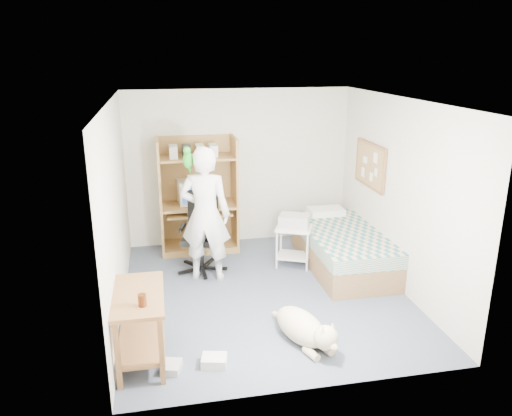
# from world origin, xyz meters

# --- Properties ---
(floor) EXTENTS (4.00, 4.00, 0.00)m
(floor) POSITION_xyz_m (0.00, 0.00, 0.00)
(floor) COLOR #4C5668
(floor) RESTS_ON ground
(wall_back) EXTENTS (3.60, 0.02, 2.50)m
(wall_back) POSITION_xyz_m (0.00, 2.00, 1.25)
(wall_back) COLOR beige
(wall_back) RESTS_ON floor
(wall_right) EXTENTS (0.02, 4.00, 2.50)m
(wall_right) POSITION_xyz_m (1.80, 0.00, 1.25)
(wall_right) COLOR beige
(wall_right) RESTS_ON floor
(wall_left) EXTENTS (0.02, 4.00, 2.50)m
(wall_left) POSITION_xyz_m (-1.80, 0.00, 1.25)
(wall_left) COLOR beige
(wall_left) RESTS_ON floor
(ceiling) EXTENTS (3.60, 4.00, 0.02)m
(ceiling) POSITION_xyz_m (0.00, 0.00, 2.50)
(ceiling) COLOR white
(ceiling) RESTS_ON wall_back
(computer_hutch) EXTENTS (1.20, 0.63, 1.80)m
(computer_hutch) POSITION_xyz_m (-0.70, 1.74, 0.82)
(computer_hutch) COLOR olive
(computer_hutch) RESTS_ON floor
(bed) EXTENTS (1.02, 2.02, 0.66)m
(bed) POSITION_xyz_m (1.30, 0.62, 0.29)
(bed) COLOR brown
(bed) RESTS_ON floor
(side_desk) EXTENTS (0.50, 1.00, 0.75)m
(side_desk) POSITION_xyz_m (-1.55, -1.20, 0.49)
(side_desk) COLOR brown
(side_desk) RESTS_ON floor
(corkboard) EXTENTS (0.04, 0.94, 0.66)m
(corkboard) POSITION_xyz_m (1.77, 0.90, 1.45)
(corkboard) COLOR #966D43
(corkboard) RESTS_ON wall_right
(office_chair) EXTENTS (0.64, 0.64, 1.13)m
(office_chair) POSITION_xyz_m (-0.73, 0.93, 0.40)
(office_chair) COLOR black
(office_chair) RESTS_ON floor
(person) EXTENTS (0.78, 0.62, 1.87)m
(person) POSITION_xyz_m (-0.70, 0.62, 0.94)
(person) COLOR white
(person) RESTS_ON floor
(parrot) EXTENTS (0.14, 0.24, 0.38)m
(parrot) POSITION_xyz_m (-0.90, 0.63, 1.71)
(parrot) COLOR #127F1B
(parrot) RESTS_ON person
(dog) EXTENTS (0.61, 1.08, 0.42)m
(dog) POSITION_xyz_m (0.17, -1.24, 0.18)
(dog) COLOR tan
(dog) RESTS_ON floor
(printer_cart) EXTENTS (0.63, 0.58, 0.61)m
(printer_cart) POSITION_xyz_m (0.61, 0.80, 0.40)
(printer_cart) COLOR silver
(printer_cart) RESTS_ON floor
(printer) EXTENTS (0.51, 0.46, 0.18)m
(printer) POSITION_xyz_m (0.61, 0.80, 0.70)
(printer) COLOR #ABAAA6
(printer) RESTS_ON printer_cart
(crt_monitor) EXTENTS (0.42, 0.44, 0.37)m
(crt_monitor) POSITION_xyz_m (-0.81, 1.75, 0.95)
(crt_monitor) COLOR beige
(crt_monitor) RESTS_ON computer_hutch
(keyboard) EXTENTS (0.46, 0.18, 0.03)m
(keyboard) POSITION_xyz_m (-0.67, 1.58, 0.67)
(keyboard) COLOR beige
(keyboard) RESTS_ON computer_hutch
(pencil_cup) EXTENTS (0.08, 0.08, 0.12)m
(pencil_cup) POSITION_xyz_m (-0.39, 1.65, 0.82)
(pencil_cup) COLOR gold
(pencil_cup) RESTS_ON computer_hutch
(drink_glass) EXTENTS (0.08, 0.08, 0.12)m
(drink_glass) POSITION_xyz_m (-1.50, -1.46, 0.81)
(drink_glass) COLOR #431D0A
(drink_glass) RESTS_ON side_desk
(floor_box_a) EXTENTS (0.29, 0.25, 0.10)m
(floor_box_a) POSITION_xyz_m (-0.84, -1.45, 0.05)
(floor_box_a) COLOR silver
(floor_box_a) RESTS_ON floor
(floor_box_b) EXTENTS (0.23, 0.26, 0.08)m
(floor_box_b) POSITION_xyz_m (-1.27, -1.46, 0.04)
(floor_box_b) COLOR #B8B9B4
(floor_box_b) RESTS_ON floor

